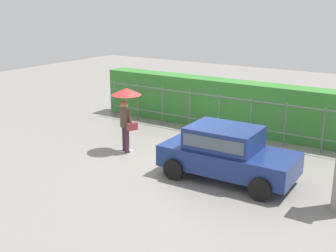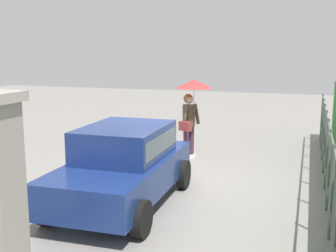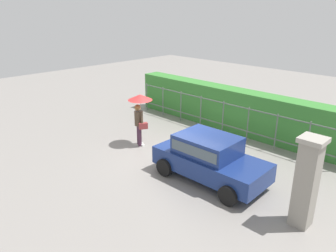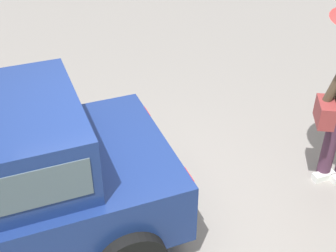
% 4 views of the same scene
% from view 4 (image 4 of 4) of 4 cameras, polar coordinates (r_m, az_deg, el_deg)
% --- Properties ---
extents(ground_plane, '(40.00, 40.00, 0.00)m').
position_cam_4_polar(ground_plane, '(4.46, 0.31, -14.20)').
color(ground_plane, gray).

